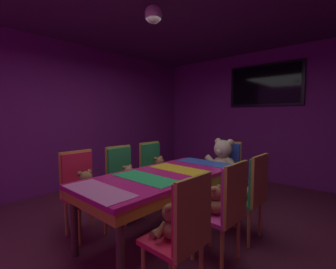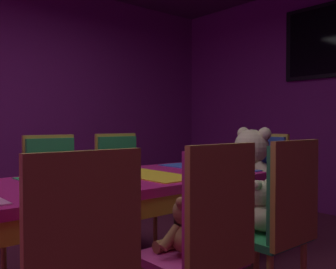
{
  "view_description": "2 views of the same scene",
  "coord_description": "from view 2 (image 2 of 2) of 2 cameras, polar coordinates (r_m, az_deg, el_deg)",
  "views": [
    {
      "loc": [
        1.82,
        -1.93,
        1.41
      ],
      "look_at": [
        -0.22,
        0.32,
        1.16
      ],
      "focal_mm": 24.86,
      "sensor_mm": 36.0,
      "label": 1
    },
    {
      "loc": [
        1.96,
        -1.2,
        1.07
      ],
      "look_at": [
        -0.22,
        0.65,
        0.99
      ],
      "focal_mm": 40.54,
      "sensor_mm": 36.0,
      "label": 2
    }
  ],
  "objects": [
    {
      "name": "banquet_table",
      "position": [
        2.34,
        -8.86,
        -8.72
      ],
      "size": [
        0.9,
        2.02,
        0.75
      ],
      "color": "#C61E72",
      "rests_on": "ground_plane"
    },
    {
      "name": "chair_left_1",
      "position": [
        3.05,
        -16.82,
        -7.4
      ],
      "size": [
        0.42,
        0.41,
        0.98
      ],
      "color": "#268C4C",
      "rests_on": "ground_plane"
    },
    {
      "name": "teddy_left_1",
      "position": [
        2.93,
        -15.68,
        -8.13
      ],
      "size": [
        0.23,
        0.3,
        0.28
      ],
      "color": "#9E7247",
      "rests_on": "chair_left_1"
    },
    {
      "name": "chair_left_2",
      "position": [
        3.37,
        -7.12,
        -6.51
      ],
      "size": [
        0.42,
        0.41,
        0.98
      ],
      "color": "#268C4C",
      "rests_on": "ground_plane"
    },
    {
      "name": "teddy_left_2",
      "position": [
        3.25,
        -5.69,
        -6.83
      ],
      "size": [
        0.26,
        0.34,
        0.32
      ],
      "color": "olive",
      "rests_on": "chair_left_2"
    },
    {
      "name": "chair_right_0",
      "position": [
        1.37,
        -13.75,
        -18.55
      ],
      "size": [
        0.42,
        0.41,
        0.98
      ],
      "rotation": [
        0.0,
        0.0,
        3.14
      ],
      "color": "red",
      "rests_on": "ground_plane"
    },
    {
      "name": "teddy_right_0",
      "position": [
        1.5,
        -16.32,
        -17.49
      ],
      "size": [
        0.23,
        0.3,
        0.28
      ],
      "rotation": [
        0.0,
        0.0,
        3.14
      ],
      "color": "brown",
      "rests_on": "chair_right_0"
    },
    {
      "name": "chair_right_1",
      "position": [
        1.73,
        6.15,
        -14.29
      ],
      "size": [
        0.42,
        0.41,
        0.98
      ],
      "rotation": [
        0.0,
        0.0,
        3.14
      ],
      "color": "#CC338C",
      "rests_on": "ground_plane"
    },
    {
      "name": "teddy_right_1",
      "position": [
        1.83,
        2.79,
        -13.98
      ],
      "size": [
        0.23,
        0.29,
        0.28
      ],
      "rotation": [
        0.0,
        0.0,
        3.14
      ],
      "color": "olive",
      "rests_on": "chair_right_1"
    },
    {
      "name": "chair_right_2",
      "position": [
        2.17,
        16.79,
        -11.07
      ],
      "size": [
        0.42,
        0.41,
        0.98
      ],
      "rotation": [
        0.0,
        0.0,
        3.14
      ],
      "color": "#268C4C",
      "rests_on": "ground_plane"
    },
    {
      "name": "teddy_right_2",
      "position": [
        2.25,
        13.63,
        -10.84
      ],
      "size": [
        0.25,
        0.32,
        0.3
      ],
      "rotation": [
        0.0,
        0.0,
        3.14
      ],
      "color": "beige",
      "rests_on": "chair_right_2"
    },
    {
      "name": "throne_chair",
      "position": [
        3.41,
        14.0,
        -6.45
      ],
      "size": [
        0.41,
        0.42,
        0.98
      ],
      "rotation": [
        0.0,
        0.0,
        -1.57
      ],
      "color": "#2D47B2",
      "rests_on": "ground_plane"
    },
    {
      "name": "king_teddy_bear",
      "position": [
        3.26,
        12.32,
        -4.84
      ],
      "size": [
        0.62,
        0.48,
        0.58
      ],
      "rotation": [
        0.0,
        0.0,
        -1.57
      ],
      "color": "beige",
      "rests_on": "throne_chair"
    }
  ]
}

